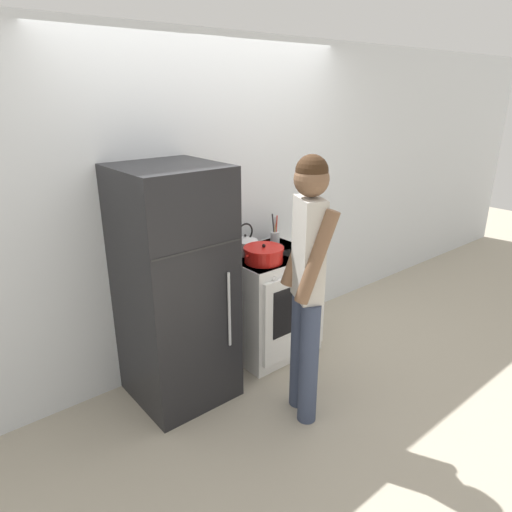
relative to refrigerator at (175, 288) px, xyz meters
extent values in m
plane|color=#B2A893|center=(0.60, 0.34, -0.85)|extent=(14.00, 14.00, 0.00)
cube|color=silver|center=(0.60, 0.37, 0.43)|extent=(10.00, 0.06, 2.55)
cube|color=black|center=(0.00, 0.00, 0.00)|extent=(0.66, 0.67, 1.69)
cube|color=#2D2D2D|center=(0.00, -0.34, 0.37)|extent=(0.65, 0.01, 0.01)
cylinder|color=#B2B5BA|center=(0.21, -0.35, -0.10)|extent=(0.02, 0.02, 0.54)
cube|color=white|center=(0.90, 0.03, -0.40)|extent=(0.71, 0.60, 0.89)
cube|color=black|center=(0.90, 0.03, 0.03)|extent=(0.70, 0.59, 0.02)
cube|color=black|center=(0.90, -0.24, -0.41)|extent=(0.61, 0.05, 0.67)
cylinder|color=black|center=(0.74, -0.09, 0.04)|extent=(0.19, 0.19, 0.01)
cylinder|color=black|center=(1.06, -0.09, 0.04)|extent=(0.19, 0.19, 0.01)
cylinder|color=black|center=(0.74, 0.15, 0.04)|extent=(0.19, 0.19, 0.01)
cylinder|color=black|center=(1.06, 0.15, 0.04)|extent=(0.19, 0.19, 0.01)
cylinder|color=silver|center=(0.68, -0.28, -0.03)|extent=(0.04, 0.02, 0.04)
cylinder|color=silver|center=(0.82, -0.28, -0.03)|extent=(0.04, 0.02, 0.04)
cylinder|color=silver|center=(0.97, -0.28, -0.03)|extent=(0.04, 0.02, 0.04)
cylinder|color=silver|center=(1.11, -0.28, -0.03)|extent=(0.04, 0.02, 0.04)
cube|color=white|center=(0.90, -0.29, -0.39)|extent=(0.65, 0.03, 0.71)
cube|color=black|center=(0.90, -0.31, -0.32)|extent=(0.50, 0.01, 0.40)
cylinder|color=red|center=(0.74, -0.09, 0.09)|extent=(0.30, 0.30, 0.10)
cylinder|color=red|center=(0.74, -0.09, 0.15)|extent=(0.31, 0.31, 0.02)
sphere|color=black|center=(0.74, -0.09, 0.17)|extent=(0.03, 0.03, 0.03)
cylinder|color=red|center=(0.58, -0.09, 0.13)|extent=(0.03, 0.02, 0.02)
cylinder|color=red|center=(0.90, -0.09, 0.13)|extent=(0.03, 0.02, 0.02)
cylinder|color=silver|center=(0.75, 0.15, 0.10)|extent=(0.20, 0.20, 0.11)
cone|color=silver|center=(0.75, 0.15, 0.17)|extent=(0.19, 0.19, 0.03)
sphere|color=black|center=(0.75, 0.15, 0.19)|extent=(0.02, 0.02, 0.02)
cone|color=silver|center=(0.84, 0.15, 0.11)|extent=(0.11, 0.03, 0.09)
torus|color=black|center=(0.75, 0.15, 0.22)|extent=(0.16, 0.01, 0.16)
cylinder|color=#B7BABF|center=(1.07, 0.16, 0.10)|extent=(0.08, 0.08, 0.12)
cylinder|color=#9E7547|center=(1.07, 0.16, 0.15)|extent=(0.02, 0.01, 0.18)
cylinder|color=#232326|center=(1.07, 0.18, 0.19)|extent=(0.02, 0.04, 0.25)
cylinder|color=#B2B5BA|center=(1.07, 0.16, 0.17)|extent=(0.02, 0.02, 0.23)
cylinder|color=#4C4C51|center=(1.08, 0.16, 0.16)|extent=(0.01, 0.02, 0.20)
cylinder|color=#C63D33|center=(1.09, 0.16, 0.18)|extent=(0.03, 0.02, 0.23)
cylinder|color=#38425B|center=(0.50, -0.83, -0.41)|extent=(0.13, 0.13, 0.88)
cylinder|color=#38425B|center=(0.57, -0.67, -0.41)|extent=(0.13, 0.13, 0.88)
cube|color=beige|center=(0.53, -0.75, 0.36)|extent=(0.23, 0.28, 0.66)
cylinder|color=brown|center=(0.48, -0.87, 0.36)|extent=(0.28, 0.19, 0.58)
cylinder|color=brown|center=(0.59, -0.63, 0.36)|extent=(0.28, 0.19, 0.58)
sphere|color=brown|center=(0.53, -0.75, 0.80)|extent=(0.21, 0.21, 0.21)
sphere|color=#382314|center=(0.53, -0.75, 0.85)|extent=(0.20, 0.20, 0.20)
camera|label=1|loc=(-1.41, -2.59, 1.29)|focal=32.00mm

